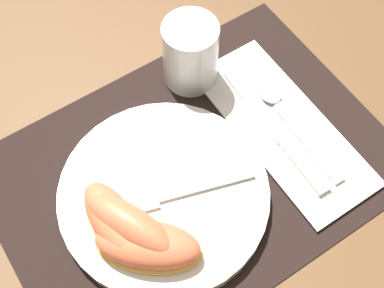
{
  "coord_description": "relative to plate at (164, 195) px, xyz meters",
  "views": [
    {
      "loc": [
        -0.16,
        -0.23,
        0.57
      ],
      "look_at": [
        0.01,
        0.02,
        0.02
      ],
      "focal_mm": 50.0,
      "sensor_mm": 36.0,
      "label": 1
    }
  ],
  "objects": [
    {
      "name": "juice_glass",
      "position": [
        0.12,
        0.13,
        0.03
      ],
      "size": [
        0.07,
        0.07,
        0.09
      ],
      "color": "silver",
      "rests_on": "placemat"
    },
    {
      "name": "citrus_wedge_0",
      "position": [
        -0.07,
        -0.01,
        0.02
      ],
      "size": [
        0.05,
        0.11,
        0.04
      ],
      "color": "#F7C656",
      "rests_on": "plate"
    },
    {
      "name": "ground_plane",
      "position": [
        0.05,
        0.01,
        -0.01
      ],
      "size": [
        3.0,
        3.0,
        0.0
      ],
      "primitive_type": "plane",
      "color": "brown"
    },
    {
      "name": "citrus_wedge_2",
      "position": [
        -0.05,
        -0.05,
        0.02
      ],
      "size": [
        0.12,
        0.12,
        0.04
      ],
      "color": "#F7C656",
      "rests_on": "plate"
    },
    {
      "name": "napkin",
      "position": [
        0.17,
        -0.0,
        -0.01
      ],
      "size": [
        0.1,
        0.26,
        0.0
      ],
      "color": "white",
      "rests_on": "placemat"
    },
    {
      "name": "fork",
      "position": [
        -0.0,
        -0.0,
        0.01
      ],
      "size": [
        0.18,
        0.07,
        0.0
      ],
      "color": "silver",
      "rests_on": "plate"
    },
    {
      "name": "plate",
      "position": [
        0.0,
        0.0,
        0.0
      ],
      "size": [
        0.24,
        0.24,
        0.02
      ],
      "color": "white",
      "rests_on": "placemat"
    },
    {
      "name": "citrus_wedge_1",
      "position": [
        -0.05,
        -0.02,
        0.03
      ],
      "size": [
        0.09,
        0.13,
        0.05
      ],
      "color": "#F7C656",
      "rests_on": "plate"
    },
    {
      "name": "placemat",
      "position": [
        0.05,
        0.01,
        -0.01
      ],
      "size": [
        0.46,
        0.33,
        0.0
      ],
      "color": "black",
      "rests_on": "ground_plane"
    },
    {
      "name": "knife",
      "position": [
        0.16,
        -0.0,
        -0.0
      ],
      "size": [
        0.03,
        0.2,
        0.01
      ],
      "color": "silver",
      "rests_on": "napkin"
    },
    {
      "name": "spoon",
      "position": [
        0.19,
        0.03,
        -0.0
      ],
      "size": [
        0.04,
        0.19,
        0.01
      ],
      "color": "silver",
      "rests_on": "napkin"
    }
  ]
}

